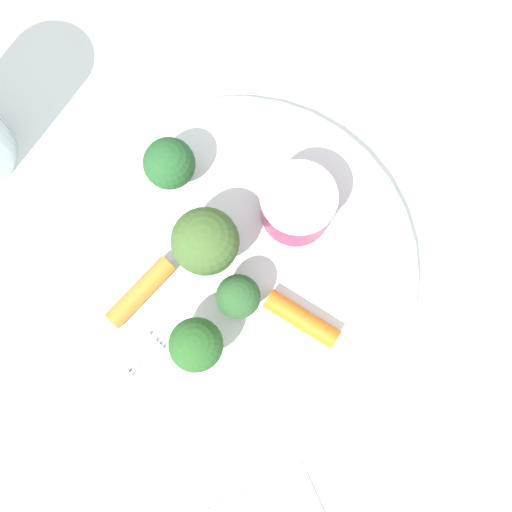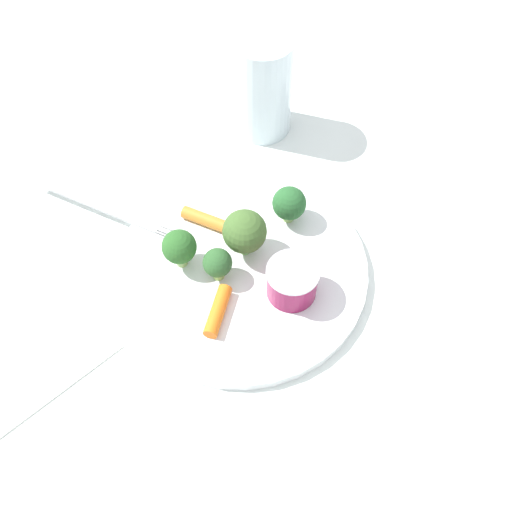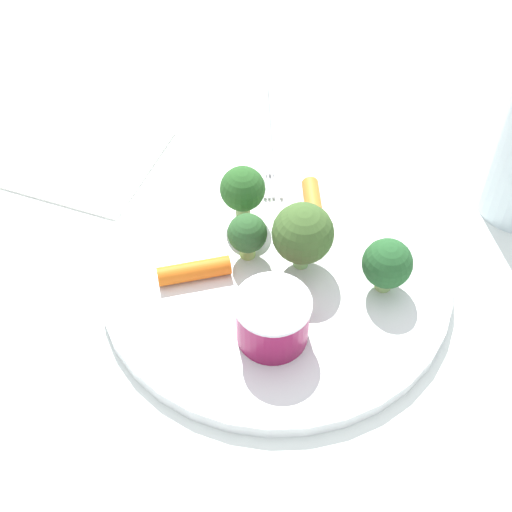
{
  "view_description": "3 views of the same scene",
  "coord_description": "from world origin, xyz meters",
  "px_view_note": "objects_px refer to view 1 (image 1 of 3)",
  "views": [
    {
      "loc": [
        0.08,
        -0.05,
        0.44
      ],
      "look_at": [
        0.01,
        0.02,
        0.02
      ],
      "focal_mm": 42.66,
      "sensor_mm": 36.0,
      "label": 1
    },
    {
      "loc": [
        0.3,
        0.2,
        0.56
      ],
      "look_at": [
        -0.01,
        0.01,
        0.03
      ],
      "focal_mm": 43.32,
      "sensor_mm": 36.0,
      "label": 2
    },
    {
      "loc": [
        -0.01,
        0.35,
        0.44
      ],
      "look_at": [
        0.02,
        -0.0,
        0.02
      ],
      "focal_mm": 50.89,
      "sensor_mm": 36.0,
      "label": 3
    }
  ],
  "objects_px": {
    "carrot_stick_0": "(302,319)",
    "fork": "(63,440)",
    "broccoli_floret_0": "(196,345)",
    "broccoli_floret_2": "(238,297)",
    "carrot_stick_1": "(140,292)",
    "sauce_cup": "(296,204)",
    "broccoli_floret_3": "(169,164)",
    "broccoli_floret_1": "(205,242)",
    "plate": "(233,268)"
  },
  "relations": [
    {
      "from": "sauce_cup",
      "to": "carrot_stick_1",
      "type": "height_order",
      "value": "sauce_cup"
    },
    {
      "from": "sauce_cup",
      "to": "broccoli_floret_0",
      "type": "height_order",
      "value": "broccoli_floret_0"
    },
    {
      "from": "carrot_stick_1",
      "to": "carrot_stick_0",
      "type": "bearing_deg",
      "value": 39.27
    },
    {
      "from": "broccoli_floret_3",
      "to": "broccoli_floret_0",
      "type": "bearing_deg",
      "value": -31.43
    },
    {
      "from": "broccoli_floret_0",
      "to": "carrot_stick_1",
      "type": "height_order",
      "value": "broccoli_floret_0"
    },
    {
      "from": "sauce_cup",
      "to": "fork",
      "type": "xyz_separation_m",
      "value": [
        0.02,
        -0.23,
        -0.02
      ]
    },
    {
      "from": "broccoli_floret_2",
      "to": "carrot_stick_0",
      "type": "bearing_deg",
      "value": 32.4
    },
    {
      "from": "broccoli_floret_0",
      "to": "broccoli_floret_2",
      "type": "height_order",
      "value": "broccoli_floret_0"
    },
    {
      "from": "sauce_cup",
      "to": "broccoli_floret_1",
      "type": "bearing_deg",
      "value": -104.35
    },
    {
      "from": "broccoli_floret_0",
      "to": "broccoli_floret_1",
      "type": "bearing_deg",
      "value": 134.45
    },
    {
      "from": "carrot_stick_0",
      "to": "fork",
      "type": "height_order",
      "value": "carrot_stick_0"
    },
    {
      "from": "plate",
      "to": "broccoli_floret_2",
      "type": "xyz_separation_m",
      "value": [
        0.02,
        -0.01,
        0.03
      ]
    },
    {
      "from": "sauce_cup",
      "to": "broccoli_floret_3",
      "type": "xyz_separation_m",
      "value": [
        -0.08,
        -0.05,
        0.01
      ]
    },
    {
      "from": "broccoli_floret_2",
      "to": "carrot_stick_1",
      "type": "height_order",
      "value": "broccoli_floret_2"
    },
    {
      "from": "plate",
      "to": "broccoli_floret_1",
      "type": "relative_size",
      "value": 4.59
    },
    {
      "from": "carrot_stick_0",
      "to": "broccoli_floret_2",
      "type": "bearing_deg",
      "value": -147.6
    },
    {
      "from": "broccoli_floret_0",
      "to": "carrot_stick_0",
      "type": "xyz_separation_m",
      "value": [
        0.03,
        0.07,
        -0.02
      ]
    },
    {
      "from": "sauce_cup",
      "to": "carrot_stick_1",
      "type": "distance_m",
      "value": 0.13
    },
    {
      "from": "sauce_cup",
      "to": "carrot_stick_0",
      "type": "distance_m",
      "value": 0.08
    },
    {
      "from": "broccoli_floret_3",
      "to": "broccoli_floret_2",
      "type": "bearing_deg",
      "value": -13.69
    },
    {
      "from": "plate",
      "to": "broccoli_floret_3",
      "type": "bearing_deg",
      "value": 171.74
    },
    {
      "from": "broccoli_floret_1",
      "to": "broccoli_floret_0",
      "type": "bearing_deg",
      "value": -45.55
    },
    {
      "from": "carrot_stick_0",
      "to": "carrot_stick_1",
      "type": "height_order",
      "value": "same"
    },
    {
      "from": "broccoli_floret_0",
      "to": "fork",
      "type": "relative_size",
      "value": 0.26
    },
    {
      "from": "broccoli_floret_2",
      "to": "carrot_stick_0",
      "type": "xyz_separation_m",
      "value": [
        0.04,
        0.02,
        -0.02
      ]
    },
    {
      "from": "broccoli_floret_0",
      "to": "broccoli_floret_3",
      "type": "bearing_deg",
      "value": 148.57
    },
    {
      "from": "sauce_cup",
      "to": "fork",
      "type": "relative_size",
      "value": 0.28
    },
    {
      "from": "broccoli_floret_1",
      "to": "carrot_stick_0",
      "type": "xyz_separation_m",
      "value": [
        0.08,
        0.02,
        -0.03
      ]
    },
    {
      "from": "plate",
      "to": "carrot_stick_0",
      "type": "bearing_deg",
      "value": 10.22
    },
    {
      "from": "broccoli_floret_2",
      "to": "fork",
      "type": "distance_m",
      "value": 0.15
    },
    {
      "from": "plate",
      "to": "broccoli_floret_2",
      "type": "height_order",
      "value": "broccoli_floret_2"
    },
    {
      "from": "broccoli_floret_3",
      "to": "carrot_stick_0",
      "type": "xyz_separation_m",
      "value": [
        0.14,
        -0.0,
        -0.02
      ]
    },
    {
      "from": "broccoli_floret_3",
      "to": "fork",
      "type": "xyz_separation_m",
      "value": [
        0.1,
        -0.18,
        -0.02
      ]
    },
    {
      "from": "broccoli_floret_1",
      "to": "carrot_stick_0",
      "type": "distance_m",
      "value": 0.09
    },
    {
      "from": "carrot_stick_0",
      "to": "plate",
      "type": "bearing_deg",
      "value": -169.78
    },
    {
      "from": "carrot_stick_1",
      "to": "fork",
      "type": "bearing_deg",
      "value": -67.32
    },
    {
      "from": "carrot_stick_0",
      "to": "fork",
      "type": "xyz_separation_m",
      "value": [
        -0.05,
        -0.18,
        -0.01
      ]
    },
    {
      "from": "plate",
      "to": "broccoli_floret_1",
      "type": "height_order",
      "value": "broccoli_floret_1"
    },
    {
      "from": "plate",
      "to": "broccoli_floret_1",
      "type": "xyz_separation_m",
      "value": [
        -0.02,
        -0.01,
        0.04
      ]
    },
    {
      "from": "sauce_cup",
      "to": "broccoli_floret_2",
      "type": "height_order",
      "value": "same"
    },
    {
      "from": "broccoli_floret_0",
      "to": "broccoli_floret_2",
      "type": "xyz_separation_m",
      "value": [
        -0.01,
        0.04,
        -0.01
      ]
    },
    {
      "from": "broccoli_floret_3",
      "to": "carrot_stick_1",
      "type": "distance_m",
      "value": 0.09
    },
    {
      "from": "broccoli_floret_0",
      "to": "plate",
      "type": "bearing_deg",
      "value": 117.76
    },
    {
      "from": "carrot_stick_0",
      "to": "carrot_stick_1",
      "type": "relative_size",
      "value": 0.97
    },
    {
      "from": "sauce_cup",
      "to": "fork",
      "type": "distance_m",
      "value": 0.23
    },
    {
      "from": "broccoli_floret_3",
      "to": "fork",
      "type": "distance_m",
      "value": 0.2
    },
    {
      "from": "plate",
      "to": "carrot_stick_1",
      "type": "xyz_separation_m",
      "value": [
        -0.03,
        -0.06,
        0.01
      ]
    },
    {
      "from": "plate",
      "to": "broccoli_floret_3",
      "type": "distance_m",
      "value": 0.09
    },
    {
      "from": "broccoli_floret_1",
      "to": "carrot_stick_1",
      "type": "height_order",
      "value": "broccoli_floret_1"
    },
    {
      "from": "broccoli_floret_1",
      "to": "fork",
      "type": "relative_size",
      "value": 0.31
    }
  ]
}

